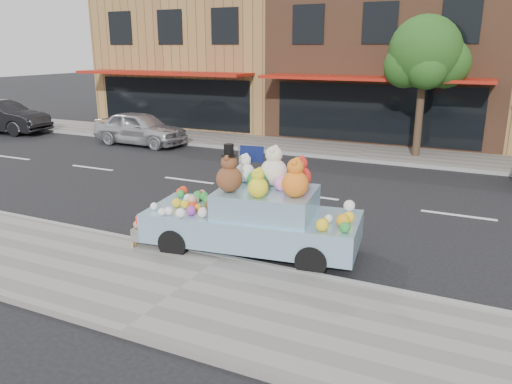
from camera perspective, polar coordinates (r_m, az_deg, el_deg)
The scene contains 11 objects.
ground at distance 14.26m, azimuth 5.96°, elevation -0.46°, with size 120.00×120.00×0.00m, color black.
near_sidewalk at distance 8.79m, azimuth -8.73°, elevation -11.09°, with size 60.00×3.00×0.12m, color gray.
far_sidewalk at distance 20.32m, azimuth 12.17°, elevation 4.46°, with size 60.00×3.00×0.12m, color gray.
near_kerb at distance 9.94m, azimuth -3.87°, elevation -7.57°, with size 60.00×0.12×0.13m, color gray.
far_kerb at distance 18.89m, azimuth 11.09°, elevation 3.67°, with size 60.00×0.12×0.13m, color gray.
storefront_left at distance 28.80m, azimuth -4.98°, elevation 15.29°, with size 10.00×9.80×7.30m.
storefront_mid at distance 25.29m, azimuth 15.70°, elevation 14.66°, with size 10.00×9.80×7.30m.
street_tree at distance 19.62m, azimuth 18.79°, elevation 14.28°, with size 3.00×2.70×5.22m.
car_silver at distance 22.22m, azimuth -13.11°, elevation 7.12°, with size 1.70×4.23×1.44m, color silver.
car_dark at distance 27.72m, azimuth -27.07°, elevation 7.64°, with size 1.65×4.74×1.56m, color black.
art_car at distance 10.12m, azimuth -0.25°, elevation -2.63°, with size 4.67×2.32×2.30m.
Camera 1 is at (4.50, -12.91, 4.06)m, focal length 35.00 mm.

